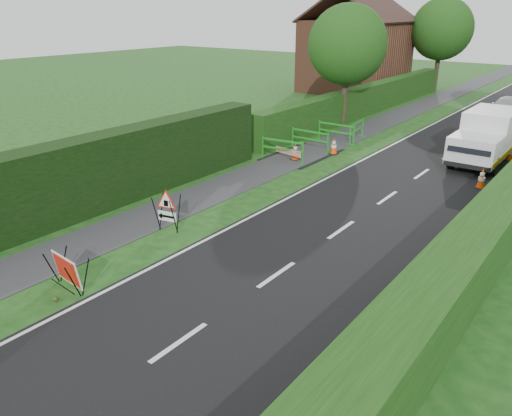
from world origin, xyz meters
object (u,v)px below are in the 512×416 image
Objects in this scene: triangle_sign at (166,207)px; works_van at (486,136)px; hatchback_car at (507,107)px; red_rect_sign at (67,271)px.

triangle_sign is 14.80m from works_van.
triangle_sign is at bearing -113.00° from works_van.
hatchback_car is (-1.47, 11.37, -0.53)m from works_van.
hatchback_car reaches higher than red_rect_sign.
triangle_sign reaches higher than red_rect_sign.
red_rect_sign is at bearing -94.64° from triangle_sign.
works_van is at bearing -74.36° from hatchback_car.
red_rect_sign is 0.23× the size of works_van.
works_van is (5.75, 13.64, 0.39)m from triangle_sign.
works_van is at bearing 53.67° from triangle_sign.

